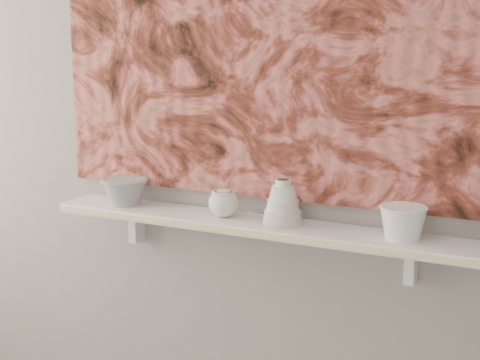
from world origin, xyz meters
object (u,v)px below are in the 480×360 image
Objects in this scene: bell_vessel at (283,202)px; bowl_white at (403,222)px; shelf at (252,225)px; cup_cream at (224,203)px; painting at (264,23)px; bowl_grey at (125,191)px.

bell_vessel reaches higher than bowl_white.
cup_cream is (-0.10, 0.00, 0.06)m from shelf.
shelf is 9.93× the size of bell_vessel.
bell_vessel reaches higher than shelf.
bowl_white is at bearing 0.00° from shelf.
shelf is at bearing -90.00° from painting.
bell_vessel is (0.10, -0.08, -0.54)m from painting.
painting reaches higher than bowl_grey.
bell_vessel is at bearing 0.00° from shelf.
bowl_white is (0.47, -0.08, -0.56)m from painting.
cup_cream is 0.69× the size of bell_vessel.
painting is 0.56m from bell_vessel.
bell_vessel is at bearing 0.00° from cup_cream.
shelf is 0.49m from bowl_grey.
bell_vessel reaches higher than cup_cream.
painting is 10.64× the size of bell_vessel.
bowl_white is (0.37, 0.00, -0.02)m from bell_vessel.
bowl_grey is at bearing 180.00° from cup_cream.
painting is at bearing 9.37° from bowl_grey.
bowl_grey is 1.16× the size of bell_vessel.
cup_cream is 0.72× the size of bowl_white.
painting is at bearing 170.36° from bowl_white.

